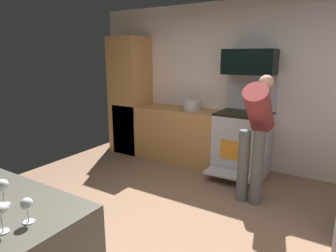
% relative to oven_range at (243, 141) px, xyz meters
% --- Properties ---
extents(ground_plane, '(5.20, 4.80, 0.02)m').
position_rel_oven_range_xyz_m(ground_plane, '(-0.27, -1.97, -0.52)').
color(ground_plane, '#8B674E').
extents(wall_back, '(5.20, 0.12, 2.60)m').
position_rel_oven_range_xyz_m(wall_back, '(-0.27, 0.37, 0.79)').
color(wall_back, silver).
rests_on(wall_back, ground).
extents(lower_cabinet_run, '(2.40, 0.60, 0.90)m').
position_rel_oven_range_xyz_m(lower_cabinet_run, '(-1.17, 0.01, -0.06)').
color(lower_cabinet_run, '#BE844A').
rests_on(lower_cabinet_run, ground).
extents(cabinet_column, '(0.60, 0.60, 2.10)m').
position_rel_oven_range_xyz_m(cabinet_column, '(-2.17, 0.01, 0.54)').
color(cabinet_column, '#BE844A').
rests_on(cabinet_column, ground).
extents(oven_range, '(0.76, 0.94, 1.50)m').
position_rel_oven_range_xyz_m(oven_range, '(0.00, 0.00, 0.00)').
color(oven_range, '#B8B7BE').
rests_on(oven_range, ground).
extents(microwave, '(0.74, 0.38, 0.36)m').
position_rel_oven_range_xyz_m(microwave, '(-0.00, 0.09, 1.18)').
color(microwave, black).
rests_on(microwave, oven_range).
extents(person_cook, '(0.31, 0.70, 1.54)m').
position_rel_oven_range_xyz_m(person_cook, '(0.37, -0.69, 0.41)').
color(person_cook, '#5C5C5C').
rests_on(person_cook, ground).
extents(wine_glass_mid, '(0.06, 0.06, 0.14)m').
position_rel_oven_range_xyz_m(wine_glass_mid, '(-0.10, -3.42, 0.49)').
color(wine_glass_mid, silver).
rests_on(wine_glass_mid, counter_island).
extents(wine_glass_far, '(0.07, 0.07, 0.17)m').
position_rel_oven_range_xyz_m(wine_glass_far, '(-0.39, -3.38, 0.51)').
color(wine_glass_far, silver).
rests_on(wine_glass_far, counter_island).
extents(wine_glass_extra, '(0.08, 0.08, 0.16)m').
position_rel_oven_range_xyz_m(wine_glass_extra, '(-0.12, -3.54, 0.52)').
color(wine_glass_extra, silver).
rests_on(wine_glass_extra, counter_island).
extents(stock_pot, '(0.30, 0.30, 0.17)m').
position_rel_oven_range_xyz_m(stock_pot, '(-0.89, 0.01, 0.48)').
color(stock_pot, '#B8B4B9').
rests_on(stock_pot, lower_cabinet_run).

